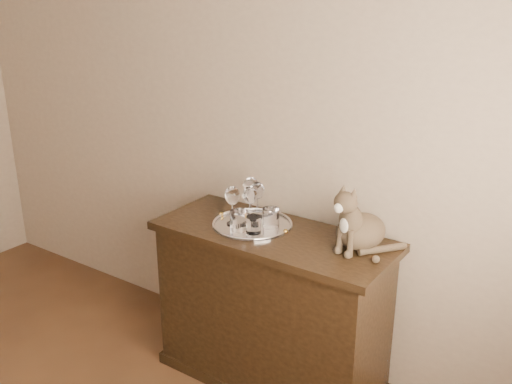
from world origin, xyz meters
TOP-DOWN VIEW (x-y plane):
  - wall_back at (0.00, 2.25)m, footprint 4.00×0.10m
  - sideboard at (0.60, 1.94)m, footprint 1.20×0.50m
  - tray at (0.47, 1.95)m, footprint 0.40×0.40m
  - wine_glass_a at (0.41, 2.03)m, footprint 0.08×0.08m
  - wine_glass_b at (0.44, 2.04)m, footprint 0.07×0.07m
  - wine_glass_c at (0.39, 1.90)m, footprint 0.08×0.08m
  - wine_glass_d at (0.45, 1.96)m, footprint 0.07×0.07m
  - tumbler_a at (0.54, 1.87)m, footprint 0.07×0.07m
  - tumbler_b at (0.46, 1.86)m, footprint 0.09×0.09m
  - tumbler_c at (0.56, 1.98)m, footprint 0.08×0.08m
  - cat at (1.02, 2.03)m, footprint 0.38×0.36m

SIDE VIEW (x-z plane):
  - sideboard at x=0.60m, z-range 0.00..0.85m
  - tray at x=0.47m, z-range 0.85..0.86m
  - tumbler_a at x=0.54m, z-range 0.86..0.94m
  - tumbler_c at x=0.56m, z-range 0.86..0.95m
  - tumbler_b at x=0.46m, z-range 0.86..0.96m
  - wine_glass_b at x=0.44m, z-range 0.86..1.05m
  - wine_glass_d at x=0.45m, z-range 0.86..1.05m
  - wine_glass_c at x=0.39m, z-range 0.86..1.06m
  - wine_glass_a at x=0.41m, z-range 0.86..1.07m
  - cat at x=1.02m, z-range 0.85..1.17m
  - wall_back at x=0.00m, z-range 0.00..2.70m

